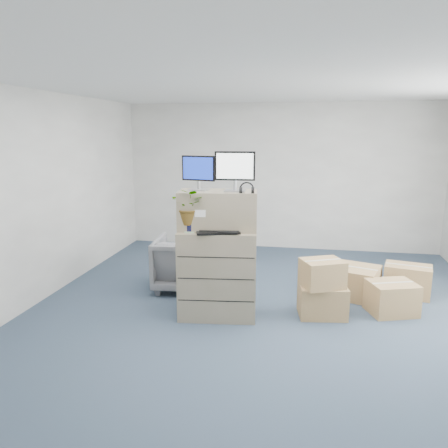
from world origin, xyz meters
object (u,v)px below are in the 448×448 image
at_px(filing_cabinet_lower, 218,273).
at_px(monitor_right, 235,169).
at_px(keyboard, 218,232).
at_px(water_bottle, 223,218).
at_px(monitor_left, 198,171).
at_px(potted_plant, 190,212).
at_px(office_chair, 184,261).

bearing_deg(filing_cabinet_lower, monitor_right, 3.93).
bearing_deg(monitor_right, keyboard, -131.04).
height_order(keyboard, water_bottle, water_bottle).
xyz_separation_m(monitor_left, monitor_right, (0.45, -0.02, 0.03)).
height_order(monitor_left, monitor_right, monitor_right).
xyz_separation_m(filing_cabinet_lower, monitor_left, (-0.25, 0.06, 1.25)).
bearing_deg(monitor_right, potted_plant, -163.83).
height_order(water_bottle, potted_plant, potted_plant).
distance_m(filing_cabinet_lower, water_bottle, 0.68).
xyz_separation_m(monitor_left, water_bottle, (0.30, 0.03, -0.57)).
bearing_deg(office_chair, water_bottle, 129.55).
bearing_deg(water_bottle, monitor_left, -173.37).
relative_size(filing_cabinet_lower, keyboard, 2.16).
bearing_deg(water_bottle, office_chair, 133.81).
relative_size(filing_cabinet_lower, monitor_right, 2.29).
bearing_deg(keyboard, monitor_right, 34.03).
bearing_deg(keyboard, monitor_left, 123.57).
bearing_deg(potted_plant, keyboard, -5.43).
xyz_separation_m(monitor_right, water_bottle, (-0.15, 0.06, -0.61)).
distance_m(monitor_right, keyboard, 0.77).
relative_size(water_bottle, office_chair, 0.30).
bearing_deg(filing_cabinet_lower, monitor_left, 160.25).
bearing_deg(office_chair, potted_plant, 105.95).
xyz_separation_m(keyboard, potted_plant, (-0.34, 0.03, 0.23)).
distance_m(potted_plant, office_chair, 1.38).
height_order(potted_plant, office_chair, potted_plant).
bearing_deg(filing_cabinet_lower, keyboard, -83.82).
bearing_deg(filing_cabinet_lower, office_chair, 121.94).
xyz_separation_m(potted_plant, office_chair, (-0.36, 0.98, -0.91)).
bearing_deg(monitor_left, keyboard, -29.12).
bearing_deg(monitor_left, filing_cabinet_lower, -3.64).
distance_m(water_bottle, potted_plant, 0.44).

